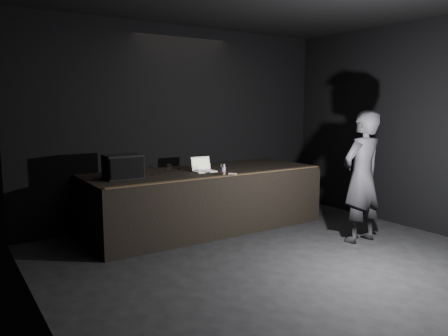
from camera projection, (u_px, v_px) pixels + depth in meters
ground at (319, 279)px, 5.30m from camera, size 7.00×7.00×0.00m
room_walls at (324, 112)px, 5.01m from camera, size 6.10×7.10×3.52m
stage_riser at (204, 199)px, 7.49m from camera, size 4.00×1.50×1.00m
riser_lip at (227, 176)px, 6.83m from camera, size 3.92×0.10×0.01m
stage_monitor at (123, 167)px, 6.56m from camera, size 0.55×0.41×0.36m
cable at (167, 172)px, 7.23m from camera, size 0.70×0.42×0.02m
laptop at (203, 168)px, 7.29m from camera, size 0.36×0.33×0.24m
beer_can at (223, 169)px, 6.91m from camera, size 0.07×0.07×0.18m
plastic_cup at (169, 167)px, 7.43m from camera, size 0.08×0.08×0.10m
wii_remote at (233, 174)px, 6.95m from camera, size 0.10×0.12×0.02m
person at (362, 177)px, 6.67m from camera, size 0.75×0.50×2.02m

